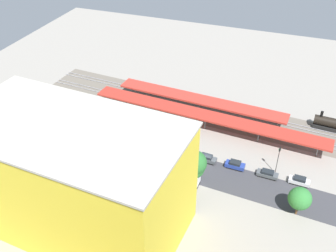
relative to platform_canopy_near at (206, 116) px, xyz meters
The scene contains 24 objects.
ground_plane 14.28m from the platform_canopy_near, 106.57° to the left, with size 173.73×173.73×0.00m, color gray.
rail_bed 9.24m from the platform_canopy_near, 117.83° to the right, with size 108.58×13.47×0.01m, color #665E54.
street_asphalt 17.36m from the platform_canopy_near, 103.40° to the left, with size 108.58×9.00×0.01m, color #38383D.
track_rails 9.17m from the platform_canopy_near, 117.83° to the right, with size 108.29×15.08×0.12m.
platform_canopy_near is the anchor object (origin of this frame).
platform_canopy_far 7.87m from the platform_canopy_near, 64.10° to the right, with size 47.37×8.34×4.12m.
parked_car_0 28.23m from the platform_canopy_near, 151.90° to the left, with size 4.51×1.99×1.74m.
parked_car_1 22.57m from the platform_canopy_near, 143.54° to the left, with size 4.70×1.97×1.58m.
parked_car_2 16.98m from the platform_canopy_near, 129.68° to the left, with size 4.45×2.04×1.80m.
parked_car_3 13.78m from the platform_canopy_near, 107.16° to the left, with size 4.80×2.10×1.78m.
parked_car_4 13.79m from the platform_canopy_near, 73.55° to the left, with size 4.32×2.18×1.88m.
parked_car_5 17.57m from the platform_canopy_near, 50.80° to the left, with size 4.66×2.20×1.64m.
construction_building 41.29m from the platform_canopy_near, 69.52° to the left, with size 39.68×20.85×21.49m, color yellow.
construction_roof_slab 44.45m from the platform_canopy_near, 69.52° to the left, with size 40.28×21.45×0.40m, color #ADA89E.
box_truck_0 21.40m from the platform_canopy_near, 89.17° to the left, with size 10.26×2.73×3.28m.
box_truck_1 29.91m from the platform_canopy_near, 46.92° to the left, with size 10.19×2.79×3.30m.
box_truck_2 29.40m from the platform_canopy_near, 52.23° to the left, with size 9.38×3.97×3.69m.
street_tree_0 33.47m from the platform_canopy_near, 138.20° to the left, with size 4.53×4.53×6.46m.
street_tree_1 21.38m from the platform_canopy_near, 98.70° to the left, with size 4.90×4.90×7.11m.
street_tree_2 21.46m from the platform_canopy_near, 98.98° to the left, with size 5.38×5.38×8.53m.
street_tree_3 21.39m from the platform_canopy_near, 93.45° to the left, with size 4.59×4.59×6.57m.
street_tree_4 33.44m from the platform_canopy_near, 39.67° to the left, with size 4.35×4.35×6.62m.
street_tree_5 22.79m from the platform_canopy_near, 76.97° to the left, with size 4.29×4.29×6.55m.
traffic_light 22.65m from the platform_canopy_near, 149.44° to the left, with size 0.50×0.36×7.15m.
Camera 1 is at (-15.66, 67.85, 58.17)m, focal length 41.64 mm.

